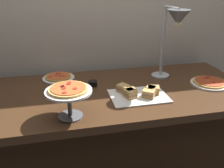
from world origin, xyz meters
name	(u,v)px	position (x,y,z in m)	size (l,w,h in m)	color
back_wall	(102,15)	(0.00, 0.50, 1.20)	(4.40, 0.04, 2.40)	beige
buffet_table	(116,135)	(0.00, 0.00, 0.39)	(1.90, 0.84, 0.76)	#422816
heat_lamp	(175,26)	(0.41, 0.03, 1.18)	(0.15, 0.34, 0.54)	#B7BABF
pizza_plate_front	(209,83)	(0.69, -0.05, 0.77)	(0.27, 0.27, 0.03)	white
pizza_plate_center	(58,77)	(-0.38, 0.30, 0.77)	(0.24, 0.24, 0.03)	white
pizza_plate_raised_stand	(69,93)	(-0.33, -0.29, 0.90)	(0.25, 0.25, 0.18)	#595B60
sandwich_platter	(139,93)	(0.12, -0.12, 0.78)	(0.37, 0.26, 0.06)	white
sauce_cup_near	(93,83)	(-0.15, 0.11, 0.78)	(0.06, 0.06, 0.04)	black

